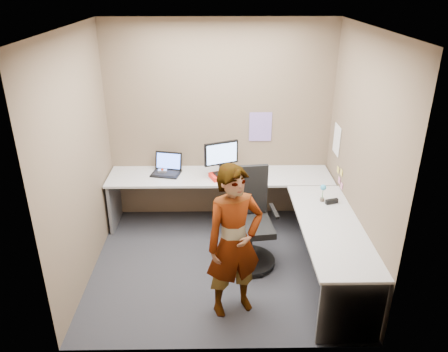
{
  "coord_description": "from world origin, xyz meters",
  "views": [
    {
      "loc": [
        -0.03,
        -4.31,
        3.13
      ],
      "look_at": [
        0.04,
        0.25,
        1.05
      ],
      "focal_mm": 35.0,
      "sensor_mm": 36.0,
      "label": 1
    }
  ],
  "objects_px": {
    "monitor": "(221,155)",
    "person": "(234,242)",
    "desk": "(256,205)",
    "office_chair": "(249,227)"
  },
  "relations": [
    {
      "from": "monitor",
      "to": "office_chair",
      "type": "xyz_separation_m",
      "value": [
        0.31,
        -0.83,
        -0.57
      ]
    },
    {
      "from": "desk",
      "to": "person",
      "type": "height_order",
      "value": "person"
    },
    {
      "from": "monitor",
      "to": "desk",
      "type": "bearing_deg",
      "value": -73.73
    },
    {
      "from": "desk",
      "to": "person",
      "type": "distance_m",
      "value": 1.2
    },
    {
      "from": "desk",
      "to": "person",
      "type": "xyz_separation_m",
      "value": [
        -0.31,
        -1.14,
        0.21
      ]
    },
    {
      "from": "desk",
      "to": "office_chair",
      "type": "relative_size",
      "value": 2.58
    },
    {
      "from": "person",
      "to": "office_chair",
      "type": "bearing_deg",
      "value": 54.2
    },
    {
      "from": "monitor",
      "to": "person",
      "type": "bearing_deg",
      "value": -108.42
    },
    {
      "from": "office_chair",
      "to": "person",
      "type": "height_order",
      "value": "person"
    },
    {
      "from": "monitor",
      "to": "person",
      "type": "height_order",
      "value": "person"
    }
  ]
}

